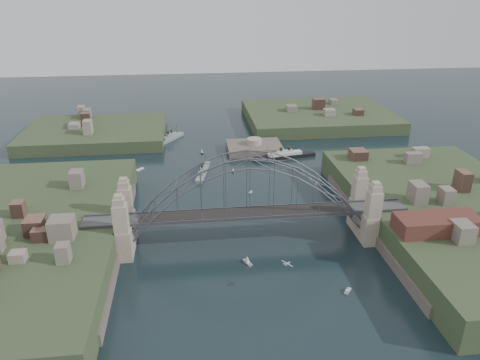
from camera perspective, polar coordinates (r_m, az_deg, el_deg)
name	(u,v)px	position (r m, az deg, el deg)	size (l,w,h in m)	color
ground	(248,241)	(122.25, 1.00, -7.65)	(500.00, 500.00, 0.00)	black
bridge	(248,199)	(116.39, 1.04, -2.44)	(84.00, 13.80, 24.60)	#464648
shore_west	(22,248)	(127.82, -25.64, -7.70)	(50.50, 90.00, 12.00)	#324225
shore_east	(452,222)	(140.13, 25.01, -4.83)	(50.50, 90.00, 12.00)	#324225
headland_nw	(97,137)	(212.30, -17.52, 5.14)	(60.00, 45.00, 9.00)	#324225
headland_ne	(318,120)	(231.79, 9.73, 7.45)	(70.00, 55.00, 9.50)	#324225
fort_island	(254,152)	(186.84, 1.79, 3.54)	(22.00, 16.00, 9.40)	brown
wharf_shed	(437,224)	(119.49, 23.49, -5.07)	(20.00, 8.00, 4.00)	#592D26
finger_pier	(441,293)	(111.68, 23.91, -12.85)	(4.00, 22.00, 1.40)	#464648
naval_cruiser_near	(203,172)	(164.28, -4.67, 1.06)	(6.15, 18.71, 5.58)	gray
naval_cruiser_far	(170,138)	(202.06, -8.73, 5.20)	(11.77, 16.00, 5.94)	gray
ocean_liner	(285,156)	(179.46, 5.64, 3.03)	(25.20, 8.19, 6.14)	black
aeroplane	(287,264)	(100.01, 5.86, -10.41)	(2.02, 2.79, 0.47)	silver
small_boat_a	(178,217)	(134.70, -7.76, -4.61)	(2.37, 1.01, 1.43)	silver
small_boat_b	(250,192)	(149.15, 1.32, -1.56)	(1.46, 1.79, 0.45)	silver
small_boat_c	(247,261)	(113.00, 0.93, -10.06)	(2.24, 3.25, 2.38)	silver
small_boat_d	(316,183)	(157.67, 9.53, -0.41)	(1.13, 2.57, 1.43)	silver
small_boat_e	(140,170)	(171.49, -12.46, 1.29)	(3.20, 3.52, 0.45)	silver
small_boat_f	(233,170)	(164.80, -0.89, 1.29)	(1.59, 1.55, 2.38)	silver
small_boat_g	(348,291)	(106.70, 13.35, -13.36)	(2.31, 2.50, 1.43)	silver
small_boat_h	(202,151)	(184.38, -4.81, 3.61)	(1.29, 2.22, 2.38)	silver
small_boat_i	(357,215)	(139.26, 14.51, -4.27)	(1.87, 2.08, 0.45)	silver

